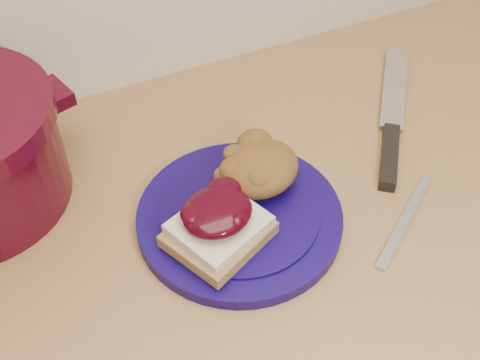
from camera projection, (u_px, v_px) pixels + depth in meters
name	position (u px, v px, depth m)	size (l,w,h in m)	color
plate	(240.00, 218.00, 0.72)	(0.25, 0.25, 0.02)	#0F0443
sandwich	(218.00, 224.00, 0.67)	(0.13, 0.13, 0.05)	olive
stuffing_mound	(260.00, 168.00, 0.72)	(0.10, 0.09, 0.05)	brown
chef_knife	(391.00, 136.00, 0.82)	(0.21, 0.26, 0.02)	black
butter_knife	(405.00, 220.00, 0.72)	(0.16, 0.01, 0.00)	silver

